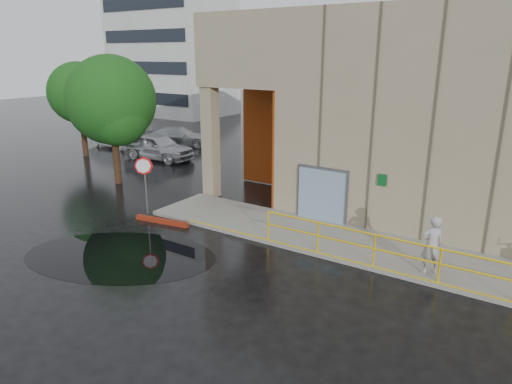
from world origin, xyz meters
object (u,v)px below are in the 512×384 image
at_px(car_c, 179,137).
at_px(tree_near, 113,104).
at_px(red_curb, 162,221).
at_px(car_a, 158,147).
at_px(tree_far, 80,96).
at_px(stop_sign, 144,173).
at_px(person, 432,245).
at_px(car_b, 115,138).

height_order(car_c, tree_near, tree_near).
xyz_separation_m(red_curb, tree_near, (-5.88, 2.96, 3.94)).
distance_m(car_a, tree_near, 6.44).
distance_m(red_curb, car_a, 11.50).
height_order(car_a, car_c, car_a).
height_order(tree_near, tree_far, tree_near).
bearing_deg(car_c, tree_near, 175.59).
bearing_deg(stop_sign, person, -17.92).
bearing_deg(stop_sign, car_a, 110.79).
xyz_separation_m(car_b, tree_near, (7.63, -6.19, 3.33)).
xyz_separation_m(red_curb, tree_far, (-12.76, 6.14, 3.77)).
height_order(car_b, tree_far, tree_far).
bearing_deg(car_b, car_c, -52.13).
xyz_separation_m(stop_sign, tree_near, (-4.72, 2.62, 2.23)).
bearing_deg(car_c, red_curb, -169.12).
height_order(person, tree_far, tree_far).
relative_size(tree_near, tree_far, 1.08).
xyz_separation_m(stop_sign, red_curb, (1.16, -0.33, -1.71)).
relative_size(red_curb, car_c, 0.51).
xyz_separation_m(car_a, car_b, (-5.32, 1.11, -0.11)).
bearing_deg(tree_near, car_a, 114.48).
bearing_deg(tree_near, stop_sign, -29.09).
relative_size(person, car_c, 0.38).
distance_m(tree_near, tree_far, 7.59).
relative_size(car_b, tree_far, 0.72).
bearing_deg(person, car_c, -67.44).
distance_m(stop_sign, car_b, 15.21).
xyz_separation_m(person, tree_far, (-22.63, 5.10, 2.81)).
bearing_deg(tree_far, car_b, 103.94).
distance_m(car_b, tree_near, 10.38).
xyz_separation_m(red_curb, car_a, (-8.19, 8.04, 0.72)).
relative_size(car_b, tree_near, 0.67).
xyz_separation_m(red_curb, car_b, (-13.51, 9.15, 0.61)).
bearing_deg(tree_far, car_c, 64.57).
relative_size(person, tree_near, 0.28).
height_order(red_curb, tree_near, tree_near).
bearing_deg(car_c, car_a, 175.78).
relative_size(red_curb, car_b, 0.57).
xyz_separation_m(person, car_b, (-23.37, 8.10, -0.35)).
height_order(red_curb, car_c, car_c).
xyz_separation_m(car_a, tree_far, (-4.58, -1.90, 3.06)).
bearing_deg(person, tree_far, -51.35).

